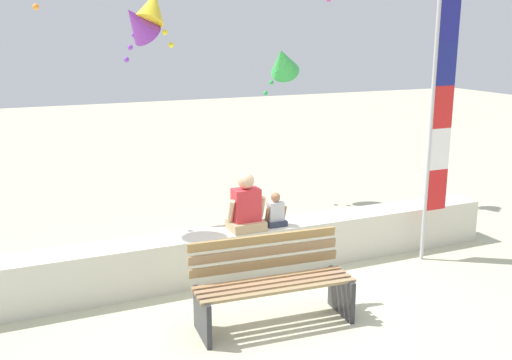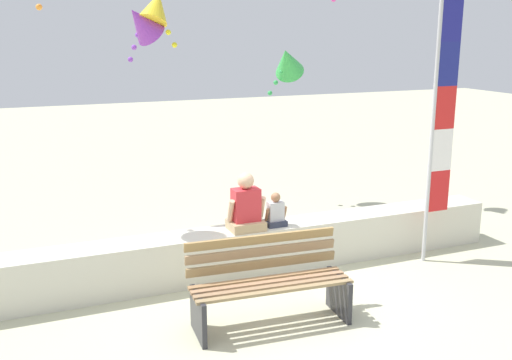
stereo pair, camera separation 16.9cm
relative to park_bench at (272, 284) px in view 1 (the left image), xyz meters
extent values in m
plane|color=beige|center=(0.35, 0.36, -0.42)|extent=(40.00, 40.00, 0.00)
cube|color=beige|center=(0.35, 1.30, -0.12)|extent=(6.84, 0.48, 0.59)
cube|color=#967C54|center=(-0.02, -0.25, 0.03)|extent=(1.65, 0.18, 0.03)
cube|color=#947251|center=(-0.01, -0.14, 0.03)|extent=(1.65, 0.18, 0.03)
cube|color=#9E7554|center=(0.00, -0.03, 0.03)|extent=(1.65, 0.18, 0.03)
cube|color=#9D744B|center=(0.01, 0.08, 0.03)|extent=(1.65, 0.18, 0.03)
cube|color=#95784E|center=(0.01, 0.19, 0.15)|extent=(1.65, 0.16, 0.10)
cube|color=#9B7A57|center=(0.01, 0.21, 0.28)|extent=(1.65, 0.16, 0.10)
cube|color=#9F7C4A|center=(0.02, 0.24, 0.41)|extent=(1.65, 0.16, 0.10)
cube|color=#2D2D33|center=(-0.77, -0.03, -0.19)|extent=(0.09, 0.53, 0.45)
cube|color=#2D2D33|center=(0.76, -0.14, -0.19)|extent=(0.09, 0.53, 0.45)
cube|color=tan|center=(0.24, 1.25, 0.23)|extent=(0.42, 0.34, 0.11)
cube|color=red|center=(0.24, 1.25, 0.49)|extent=(0.33, 0.21, 0.40)
cylinder|color=#DCB08A|center=(0.04, 1.23, 0.44)|extent=(0.07, 0.16, 0.29)
cylinder|color=#DCB08A|center=(0.44, 1.23, 0.44)|extent=(0.07, 0.16, 0.29)
sphere|color=#DCB08A|center=(0.24, 1.25, 0.79)|extent=(0.20, 0.20, 0.20)
cube|color=#2D3347|center=(0.64, 1.25, 0.21)|extent=(0.25, 0.21, 0.07)
cube|color=silver|center=(0.64, 1.25, 0.36)|extent=(0.19, 0.13, 0.24)
cylinder|color=#9F704D|center=(0.52, 1.24, 0.33)|extent=(0.04, 0.10, 0.17)
cylinder|color=#9F704D|center=(0.76, 1.24, 0.33)|extent=(0.04, 0.10, 0.17)
sphere|color=#9F704D|center=(0.64, 1.25, 0.54)|extent=(0.12, 0.12, 0.12)
cylinder|color=#B7B7BC|center=(2.58, 0.79, 1.27)|extent=(0.05, 0.05, 3.37)
cube|color=red|center=(2.76, 0.79, 0.52)|extent=(0.30, 0.02, 0.54)
cube|color=white|center=(2.76, 0.79, 1.06)|extent=(0.30, 0.02, 0.54)
cube|color=red|center=(2.76, 0.79, 1.60)|extent=(0.30, 0.02, 0.54)
cube|color=navy|center=(2.76, 0.79, 2.14)|extent=(0.30, 0.02, 0.54)
cube|color=navy|center=(2.76, 0.79, 2.68)|extent=(0.30, 0.02, 0.54)
sphere|color=#FF9734|center=(-1.86, 3.00, 2.83)|extent=(0.08, 0.08, 0.08)
cone|color=green|center=(2.05, 3.96, 2.05)|extent=(0.82, 0.86, 0.71)
sphere|color=green|center=(1.97, 4.02, 1.87)|extent=(0.08, 0.08, 0.08)
sphere|color=green|center=(1.89, 4.08, 1.69)|extent=(0.08, 0.08, 0.08)
sphere|color=green|center=(1.82, 4.14, 1.51)|extent=(0.08, 0.08, 0.08)
cone|color=purple|center=(-0.42, 3.70, 2.66)|extent=(0.82, 0.73, 0.68)
sphere|color=purple|center=(-0.47, 3.78, 2.48)|extent=(0.08, 0.08, 0.08)
sphere|color=purple|center=(-0.52, 3.87, 2.30)|extent=(0.08, 0.08, 0.08)
sphere|color=purple|center=(-0.56, 3.96, 2.12)|extent=(0.08, 0.08, 0.08)
cone|color=yellow|center=(-0.20, 3.72, 2.88)|extent=(0.74, 0.73, 0.61)
sphere|color=yellow|center=(-0.13, 3.65, 2.70)|extent=(0.08, 0.08, 0.08)
sphere|color=yellow|center=(-0.06, 3.58, 2.52)|extent=(0.08, 0.08, 0.08)
sphere|color=yellow|center=(0.00, 3.51, 2.34)|extent=(0.08, 0.08, 0.08)
camera|label=1|loc=(-2.44, -5.17, 2.54)|focal=41.89mm
camera|label=2|loc=(-2.29, -5.24, 2.54)|focal=41.89mm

